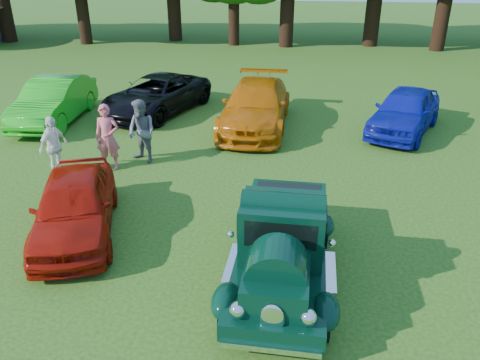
# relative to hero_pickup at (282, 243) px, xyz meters

# --- Properties ---
(ground) EXTENTS (120.00, 120.00, 0.00)m
(ground) POSITION_rel_hero_pickup_xyz_m (-1.05, 0.55, -0.72)
(ground) COLOR #1F4B11
(ground) RESTS_ON ground
(hero_pickup) EXTENTS (1.98, 4.26, 1.66)m
(hero_pickup) POSITION_rel_hero_pickup_xyz_m (0.00, 0.00, 0.00)
(hero_pickup) COLOR black
(hero_pickup) RESTS_ON ground
(red_convertible) EXTENTS (2.77, 4.15, 1.31)m
(red_convertible) POSITION_rel_hero_pickup_xyz_m (-4.39, 0.88, -0.06)
(red_convertible) COLOR #9E1106
(red_convertible) RESTS_ON ground
(back_car_lime) EXTENTS (2.04, 4.69, 1.50)m
(back_car_lime) POSITION_rel_hero_pickup_xyz_m (-8.60, 7.80, 0.03)
(back_car_lime) COLOR #1AA816
(back_car_lime) RESTS_ON ground
(back_car_black) EXTENTS (3.59, 5.35, 1.36)m
(back_car_black) POSITION_rel_hero_pickup_xyz_m (-5.36, 9.36, -0.04)
(back_car_black) COLOR black
(back_car_black) RESTS_ON ground
(back_car_orange) EXTENTS (2.14, 5.24, 1.52)m
(back_car_orange) POSITION_rel_hero_pickup_xyz_m (-1.50, 8.27, 0.04)
(back_car_orange) COLOR #C15E06
(back_car_orange) RESTS_ON ground
(back_car_blue) EXTENTS (3.21, 4.61, 1.46)m
(back_car_blue) POSITION_rel_hero_pickup_xyz_m (3.44, 8.52, 0.01)
(back_car_blue) COLOR #0E169A
(back_car_blue) RESTS_ON ground
(spectator_pink) EXTENTS (0.71, 0.52, 1.81)m
(spectator_pink) POSITION_rel_hero_pickup_xyz_m (-5.05, 4.19, 0.19)
(spectator_pink) COLOR #DD5B68
(spectator_pink) RESTS_ON ground
(spectator_grey) EXTENTS (1.09, 1.01, 1.80)m
(spectator_grey) POSITION_rel_hero_pickup_xyz_m (-4.30, 4.80, 0.18)
(spectator_grey) COLOR slate
(spectator_grey) RESTS_ON ground
(spectator_white) EXTENTS (0.62, 1.02, 1.63)m
(spectator_white) POSITION_rel_hero_pickup_xyz_m (-6.28, 3.55, 0.09)
(spectator_white) COLOR white
(spectator_white) RESTS_ON ground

